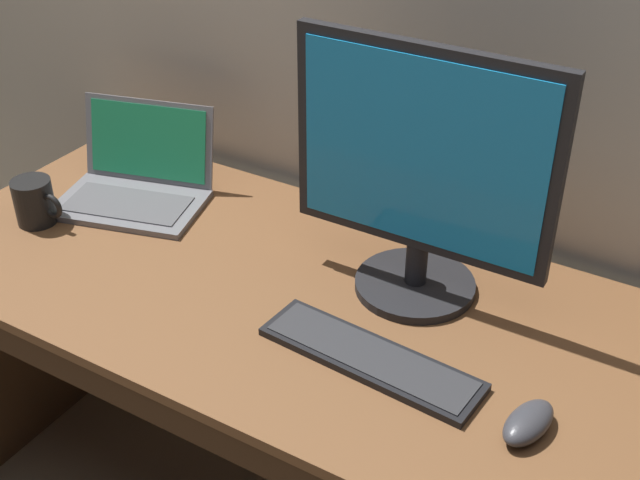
{
  "coord_description": "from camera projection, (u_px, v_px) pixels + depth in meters",
  "views": [
    {
      "loc": [
        0.75,
        -1.1,
        1.67
      ],
      "look_at": [
        0.09,
        0.0,
        0.85
      ],
      "focal_mm": 46.32,
      "sensor_mm": 36.0,
      "label": 1
    }
  ],
  "objects": [
    {
      "name": "coffee_mug",
      "position": [
        35.0,
        202.0,
        1.81
      ],
      "size": [
        0.13,
        0.09,
        0.1
      ],
      "color": "black",
      "rests_on": "desk"
    },
    {
      "name": "laptop_space_gray",
      "position": [
        136.0,
        184.0,
        1.91
      ],
      "size": [
        0.38,
        0.33,
        0.2
      ],
      "color": "slate",
      "rests_on": "desk"
    },
    {
      "name": "desk",
      "position": [
        280.0,
        375.0,
        1.75
      ],
      "size": [
        1.57,
        0.72,
        0.71
      ],
      "color": "brown",
      "rests_on": "ground"
    },
    {
      "name": "computer_mouse",
      "position": [
        528.0,
        423.0,
        1.3
      ],
      "size": [
        0.08,
        0.13,
        0.04
      ],
      "primitive_type": "ellipsoid",
      "rotation": [
        0.0,
        0.0,
        -0.21
      ],
      "color": "#38383D",
      "rests_on": "desk"
    },
    {
      "name": "external_monitor",
      "position": [
        421.0,
        179.0,
        1.49
      ],
      "size": [
        0.5,
        0.24,
        0.5
      ],
      "color": "black",
      "rests_on": "desk"
    },
    {
      "name": "wired_keyboard",
      "position": [
        370.0,
        358.0,
        1.44
      ],
      "size": [
        0.42,
        0.14,
        0.02
      ],
      "color": "black",
      "rests_on": "desk"
    }
  ]
}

